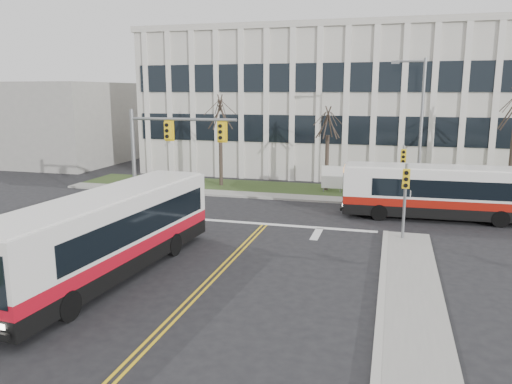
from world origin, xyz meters
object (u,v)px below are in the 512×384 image
(directory_sign, at_px, (332,177))
(newspaper_box_blue, at_px, (53,256))
(bus_main, at_px, (108,236))
(bus_cross, at_px, (444,194))
(streetlight, at_px, (419,123))

(directory_sign, relative_size, newspaper_box_blue, 2.11)
(bus_main, relative_size, bus_cross, 1.08)
(bus_cross, height_order, newspaper_box_blue, bus_cross)
(directory_sign, height_order, bus_main, bus_main)
(directory_sign, relative_size, bus_main, 0.17)
(streetlight, xyz_separation_m, bus_main, (-12.06, -17.14, -3.59))
(streetlight, bearing_deg, directory_sign, 166.77)
(bus_main, bearing_deg, bus_cross, 47.88)
(directory_sign, xyz_separation_m, bus_cross, (6.95, -5.61, 0.31))
(streetlight, distance_m, bus_cross, 5.86)
(streetlight, xyz_separation_m, directory_sign, (-5.53, 1.30, -4.02))
(streetlight, xyz_separation_m, newspaper_box_blue, (-14.83, -16.91, -4.72))
(bus_cross, bearing_deg, newspaper_box_blue, -54.17)
(directory_sign, bearing_deg, newspaper_box_blue, -117.06)
(streetlight, height_order, bus_cross, streetlight)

